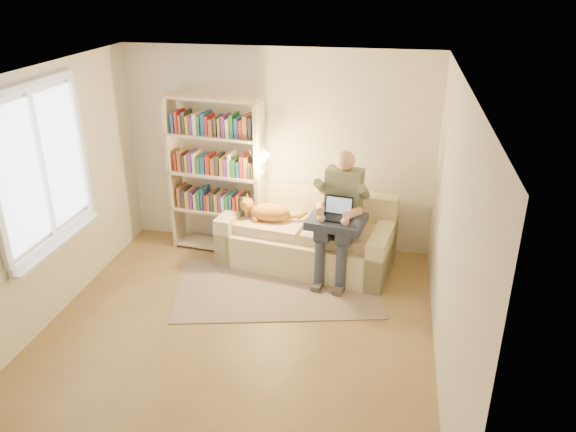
% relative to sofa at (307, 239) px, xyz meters
% --- Properties ---
extents(floor, '(4.50, 4.50, 0.00)m').
position_rel_sofa_xyz_m(floor, '(-0.48, -1.74, -0.33)').
color(floor, olive).
rests_on(floor, ground).
extents(ceiling, '(4.00, 4.50, 0.02)m').
position_rel_sofa_xyz_m(ceiling, '(-0.48, -1.74, 2.27)').
color(ceiling, white).
rests_on(ceiling, wall_back).
extents(wall_left, '(0.02, 4.50, 2.60)m').
position_rel_sofa_xyz_m(wall_left, '(-2.48, -1.74, 0.97)').
color(wall_left, silver).
rests_on(wall_left, floor).
extents(wall_right, '(0.02, 4.50, 2.60)m').
position_rel_sofa_xyz_m(wall_right, '(1.52, -1.74, 0.97)').
color(wall_right, silver).
rests_on(wall_right, floor).
extents(wall_back, '(4.00, 0.02, 2.60)m').
position_rel_sofa_xyz_m(wall_back, '(-0.48, 0.51, 0.97)').
color(wall_back, silver).
rests_on(wall_back, floor).
extents(wall_front, '(4.00, 0.02, 2.60)m').
position_rel_sofa_xyz_m(wall_front, '(-0.48, -3.99, 0.97)').
color(wall_front, silver).
rests_on(wall_front, floor).
extents(window, '(0.12, 1.52, 1.69)m').
position_rel_sofa_xyz_m(window, '(-2.42, -1.54, 1.05)').
color(window, white).
rests_on(window, wall_left).
extents(sofa, '(2.23, 1.26, 0.89)m').
position_rel_sofa_xyz_m(sofa, '(0.00, 0.00, 0.00)').
color(sofa, beige).
rests_on(sofa, floor).
extents(person, '(0.52, 0.74, 1.54)m').
position_rel_sofa_xyz_m(person, '(0.42, -0.23, 0.54)').
color(person, slate).
rests_on(person, sofa).
extents(cat, '(0.77, 0.34, 0.28)m').
position_rel_sofa_xyz_m(cat, '(-0.53, -0.05, 0.36)').
color(cat, orange).
rests_on(cat, sofa).
extents(blanket, '(0.72, 0.62, 0.10)m').
position_rel_sofa_xyz_m(blanket, '(0.43, -0.38, 0.45)').
color(blanket, '#242B3F').
rests_on(blanket, person).
extents(laptop, '(0.36, 0.31, 0.29)m').
position_rel_sofa_xyz_m(laptop, '(0.43, -0.37, 0.55)').
color(laptop, black).
rests_on(laptop, blanket).
extents(bookshelf, '(1.36, 0.52, 2.06)m').
position_rel_sofa_xyz_m(bookshelf, '(-1.20, 0.15, 0.81)').
color(bookshelf, beige).
rests_on(bookshelf, floor).
extents(rug, '(2.61, 1.89, 0.01)m').
position_rel_sofa_xyz_m(rug, '(-0.24, -0.71, -0.32)').
color(rug, gray).
rests_on(rug, floor).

